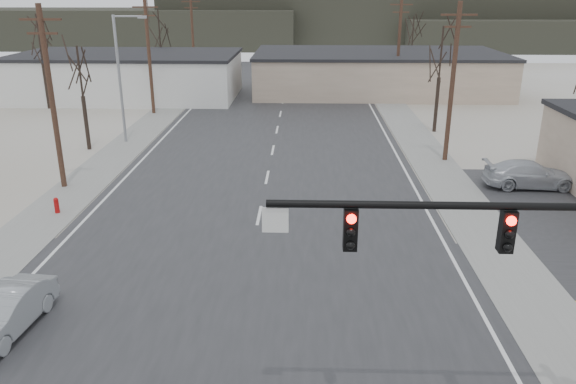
{
  "coord_description": "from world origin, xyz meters",
  "views": [
    {
      "loc": [
        2.25,
        -17.85,
        10.72
      ],
      "look_at": [
        1.55,
        4.43,
        2.6
      ],
      "focal_mm": 35.0,
      "sensor_mm": 36.0,
      "label": 1
    }
  ],
  "objects_px": {
    "sedan_crossing": "(5,313)",
    "car_far_a": "(326,87)",
    "car_parked_silver": "(530,175)",
    "traffic_signal_mast": "(550,269)",
    "car_far_b": "(278,61)",
    "fire_hydrant": "(57,205)"
  },
  "relations": [
    {
      "from": "sedan_crossing",
      "to": "car_parked_silver",
      "type": "height_order",
      "value": "car_parked_silver"
    },
    {
      "from": "sedan_crossing",
      "to": "car_far_a",
      "type": "height_order",
      "value": "sedan_crossing"
    },
    {
      "from": "traffic_signal_mast",
      "to": "car_parked_silver",
      "type": "distance_m",
      "value": 20.64
    },
    {
      "from": "car_far_b",
      "to": "sedan_crossing",
      "type": "bearing_deg",
      "value": -85.47
    },
    {
      "from": "car_far_b",
      "to": "car_parked_silver",
      "type": "bearing_deg",
      "value": -62.77
    },
    {
      "from": "car_far_b",
      "to": "car_parked_silver",
      "type": "relative_size",
      "value": 0.83
    },
    {
      "from": "traffic_signal_mast",
      "to": "sedan_crossing",
      "type": "xyz_separation_m",
      "value": [
        -15.39,
        3.91,
        -3.92
      ]
    },
    {
      "from": "car_far_b",
      "to": "car_far_a",
      "type": "bearing_deg",
      "value": -65.5
    },
    {
      "from": "traffic_signal_mast",
      "to": "car_parked_silver",
      "type": "xyz_separation_m",
      "value": [
        7.14,
        18.97,
        -3.9
      ]
    },
    {
      "from": "fire_hydrant",
      "to": "sedan_crossing",
      "type": "height_order",
      "value": "sedan_crossing"
    },
    {
      "from": "car_parked_silver",
      "to": "sedan_crossing",
      "type": "bearing_deg",
      "value": 124.94
    },
    {
      "from": "car_far_b",
      "to": "traffic_signal_mast",
      "type": "bearing_deg",
      "value": -72.87
    },
    {
      "from": "car_far_a",
      "to": "car_far_b",
      "type": "height_order",
      "value": "car_far_b"
    },
    {
      "from": "traffic_signal_mast",
      "to": "car_parked_silver",
      "type": "height_order",
      "value": "traffic_signal_mast"
    },
    {
      "from": "sedan_crossing",
      "to": "car_parked_silver",
      "type": "bearing_deg",
      "value": 39.13
    },
    {
      "from": "sedan_crossing",
      "to": "traffic_signal_mast",
      "type": "bearing_deg",
      "value": -8.87
    },
    {
      "from": "traffic_signal_mast",
      "to": "car_far_a",
      "type": "distance_m",
      "value": 48.75
    },
    {
      "from": "traffic_signal_mast",
      "to": "car_far_b",
      "type": "distance_m",
      "value": 71.96
    },
    {
      "from": "car_far_a",
      "to": "traffic_signal_mast",
      "type": "bearing_deg",
      "value": 113.42
    },
    {
      "from": "car_far_a",
      "to": "car_far_b",
      "type": "bearing_deg",
      "value": -55.65
    },
    {
      "from": "traffic_signal_mast",
      "to": "car_far_a",
      "type": "xyz_separation_m",
      "value": [
        -3.51,
        48.46,
        -3.94
      ]
    },
    {
      "from": "car_parked_silver",
      "to": "traffic_signal_mast",
      "type": "bearing_deg",
      "value": 160.55
    }
  ]
}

